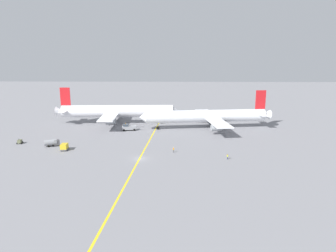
{
  "coord_description": "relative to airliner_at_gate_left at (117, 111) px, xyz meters",
  "views": [
    {
      "loc": [
        10.7,
        -87.5,
        29.58
      ],
      "look_at": [
        7.6,
        27.37,
        4.0
      ],
      "focal_mm": 32.93,
      "sensor_mm": 36.0,
      "label": 1
    }
  ],
  "objects": [
    {
      "name": "airliner_at_gate_left",
      "position": [
        0.0,
        0.0,
        0.0
      ],
      "size": [
        55.67,
        40.09,
        16.54
      ],
      "color": "silver",
      "rests_on": "ground"
    },
    {
      "name": "gse_gpu_cart_small",
      "position": [
        -27.86,
        -34.55,
        -4.91
      ],
      "size": [
        1.82,
        2.26,
        1.9
      ],
      "color": "#666B4C",
      "rests_on": "ground"
    },
    {
      "name": "airliner_being_pushed",
      "position": [
        40.24,
        -8.65,
        -0.43
      ],
      "size": [
        56.56,
        41.15,
        15.99
      ],
      "color": "white",
      "rests_on": "ground"
    },
    {
      "name": "taxiway_stripe",
      "position": [
        16.75,
        -39.97,
        -5.7
      ],
      "size": [
        7.35,
        119.83,
        0.01
      ],
      "primitive_type": "cube",
      "rotation": [
        0.0,
        0.0,
        -0.06
      ],
      "color": "yellow",
      "rests_on": "ground"
    },
    {
      "name": "gse_fuel_bowser_stubby",
      "position": [
        -15.09,
        -37.55,
        -4.37
      ],
      "size": [
        5.23,
        3.83,
        2.4
      ],
      "color": "gray",
      "rests_on": "ground"
    },
    {
      "name": "ground_crew_wing_walker_right",
      "position": [
        26.33,
        -43.43,
        -4.79
      ],
      "size": [
        0.4,
        0.43,
        1.75
      ],
      "color": "#4C4C51",
      "rests_on": "ground"
    },
    {
      "name": "gse_container_dolly_flat",
      "position": [
        -9.36,
        -41.91,
        -4.53
      ],
      "size": [
        2.37,
        3.31,
        2.15
      ],
      "color": "slate",
      "rests_on": "ground"
    },
    {
      "name": "pushback_tug",
      "position": [
        7.36,
        -13.53,
        -4.41
      ],
      "size": [
        9.21,
        3.8,
        3.04
      ],
      "color": "gray",
      "rests_on": "ground"
    },
    {
      "name": "ground_crew_ramp_agent_by_cones",
      "position": [
        42.44,
        -49.83,
        -4.86
      ],
      "size": [
        0.41,
        0.43,
        1.61
      ],
      "color": "#2D3351",
      "rests_on": "ground"
    },
    {
      "name": "ground_plane",
      "position": [
        16.4,
        -49.97,
        -5.7
      ],
      "size": [
        600.0,
        600.0,
        0.0
      ],
      "primitive_type": "plane",
      "color": "gray"
    }
  ]
}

